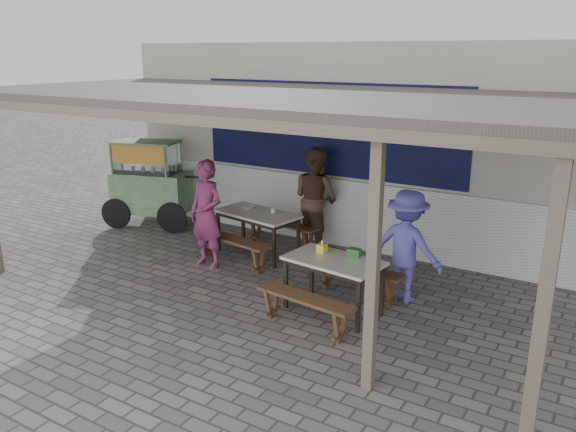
% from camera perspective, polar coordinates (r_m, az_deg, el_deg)
% --- Properties ---
extents(ground, '(60.00, 60.00, 0.00)m').
position_cam_1_polar(ground, '(7.86, -5.28, -8.89)').
color(ground, slate).
rests_on(ground, ground).
extents(back_wall, '(9.00, 1.28, 3.50)m').
position_cam_1_polar(back_wall, '(10.33, 6.39, 7.23)').
color(back_wall, beige).
rests_on(back_wall, ground).
extents(warung_roof, '(9.00, 4.21, 2.81)m').
position_cam_1_polar(warung_roof, '(7.87, -1.75, 11.77)').
color(warung_roof, '#4E4643').
rests_on(warung_roof, ground).
extents(table_left, '(1.53, 0.95, 0.75)m').
position_cam_1_polar(table_left, '(9.45, -3.14, -0.08)').
color(table_left, beige).
rests_on(table_left, ground).
extents(bench_left_street, '(1.55, 0.53, 0.45)m').
position_cam_1_polar(bench_left_street, '(9.15, -5.73, -2.89)').
color(bench_left_street, brown).
rests_on(bench_left_street, ground).
extents(bench_left_wall, '(1.55, 0.53, 0.45)m').
position_cam_1_polar(bench_left_wall, '(9.97, -0.71, -1.17)').
color(bench_left_wall, brown).
rests_on(bench_left_wall, ground).
extents(table_right, '(1.33, 0.85, 0.75)m').
position_cam_1_polar(table_right, '(7.37, 4.67, -4.99)').
color(table_right, beige).
rests_on(table_right, ground).
extents(bench_right_street, '(1.37, 0.44, 0.45)m').
position_cam_1_polar(bench_right_street, '(7.03, 1.71, -9.03)').
color(bench_right_street, brown).
rests_on(bench_right_street, ground).
extents(bench_right_wall, '(1.37, 0.44, 0.45)m').
position_cam_1_polar(bench_right_wall, '(7.99, 7.14, -5.90)').
color(bench_right_wall, brown).
rests_on(bench_right_wall, ground).
extents(vendor_cart, '(1.98, 1.26, 1.68)m').
position_cam_1_polar(vendor_cart, '(11.36, -13.84, 3.55)').
color(vendor_cart, '#84AA71').
rests_on(vendor_cart, ground).
extents(patron_street_side, '(0.68, 0.48, 1.74)m').
position_cam_1_polar(patron_street_side, '(8.97, -8.29, 0.18)').
color(patron_street_side, '#802C59').
rests_on(patron_street_side, ground).
extents(patron_wall_side, '(1.03, 0.90, 1.79)m').
position_cam_1_polar(patron_wall_side, '(9.77, 2.81, 1.83)').
color(patron_wall_side, brown).
rests_on(patron_wall_side, ground).
extents(patron_right_table, '(1.09, 0.71, 1.58)m').
position_cam_1_polar(patron_right_table, '(7.83, 11.95, -3.05)').
color(patron_right_table, '#5952BB').
rests_on(patron_right_table, ground).
extents(tissue_box, '(0.12, 0.12, 0.11)m').
position_cam_1_polar(tissue_box, '(7.56, 3.47, -3.28)').
color(tissue_box, yellow).
rests_on(tissue_box, table_right).
extents(donation_box, '(0.18, 0.12, 0.11)m').
position_cam_1_polar(donation_box, '(7.44, 6.73, -3.71)').
color(donation_box, '#2F6B30').
rests_on(donation_box, table_right).
extents(condiment_jar, '(0.07, 0.07, 0.08)m').
position_cam_1_polar(condiment_jar, '(9.39, -1.53, 0.58)').
color(condiment_jar, silver).
rests_on(condiment_jar, table_left).
extents(condiment_bowl, '(0.27, 0.27, 0.05)m').
position_cam_1_polar(condiment_bowl, '(9.65, -4.04, 0.91)').
color(condiment_bowl, white).
rests_on(condiment_bowl, table_left).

